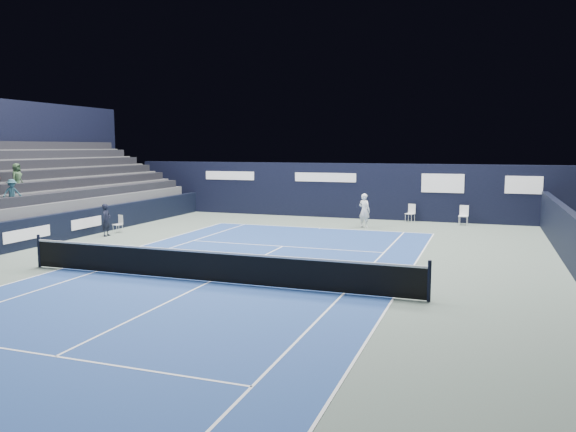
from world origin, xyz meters
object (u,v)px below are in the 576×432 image
Objects in this scene: tennis_player at (364,211)px; tennis_net at (209,265)px; folding_chair_back_b at (464,214)px; folding_chair_back_a at (411,212)px; line_judge_chair at (119,223)px.

tennis_net is at bearing -98.87° from tennis_player.
tennis_player is at bearing -145.16° from folding_chair_back_b.
tennis_player reaches higher than tennis_net.
folding_chair_back_a is 2.76m from folding_chair_back_b.
folding_chair_back_b is at bearing 50.94° from line_judge_chair.
folding_chair_back_a is 0.56× the size of tennis_player.
tennis_player reaches higher than folding_chair_back_b.
tennis_net is at bearing -82.77° from folding_chair_back_a.
tennis_net is 7.49× the size of tennis_player.
tennis_player is at bearing 50.21° from line_judge_chair.
folding_chair_back_a is at bearing 57.56° from tennis_player.
tennis_net reaches higher than line_judge_chair.
folding_chair_back_b is at bearing 13.84° from folding_chair_back_a.
tennis_net is at bearing -108.21° from folding_chair_back_b.
tennis_net is (8.57, -7.33, 0.03)m from line_judge_chair.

